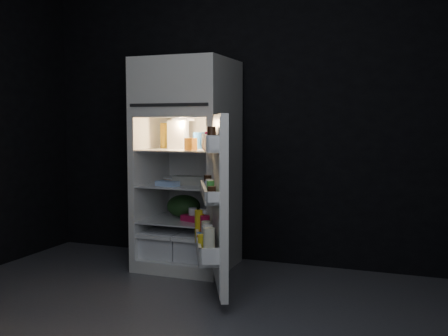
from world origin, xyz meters
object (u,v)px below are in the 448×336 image
at_px(refrigerator, 188,157).
at_px(fridge_door, 215,205).
at_px(egg_carton, 192,180).
at_px(milk_jug, 178,135).
at_px(yogurt_tray, 199,218).

xyz_separation_m(refrigerator, fridge_door, (0.54, -0.72, -0.28)).
bearing_deg(refrigerator, egg_carton, -45.52).
distance_m(fridge_door, milk_jug, 1.04).
relative_size(fridge_door, yogurt_tray, 4.24).
distance_m(milk_jug, yogurt_tray, 0.74).
xyz_separation_m(milk_jug, egg_carton, (0.14, -0.04, -0.38)).
relative_size(milk_jug, yogurt_tray, 0.83).
bearing_deg(egg_carton, yogurt_tray, -37.27).
bearing_deg(yogurt_tray, fridge_door, -40.17).
bearing_deg(egg_carton, fridge_door, -58.43).
height_order(fridge_door, milk_jug, fridge_door).
height_order(refrigerator, egg_carton, refrigerator).
bearing_deg(milk_jug, egg_carton, -19.37).
distance_m(refrigerator, egg_carton, 0.21).
relative_size(refrigerator, egg_carton, 5.61).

